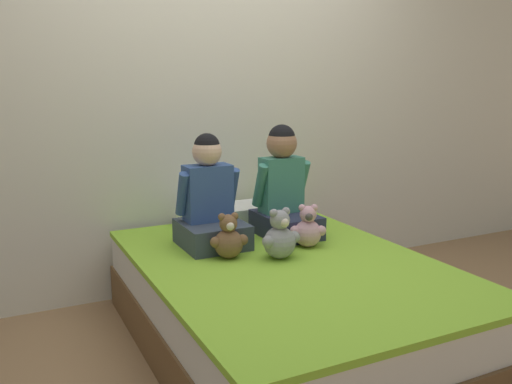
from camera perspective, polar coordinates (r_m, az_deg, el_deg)
ground_plane at (r=2.83m, az=3.18°, el=-15.86°), size 14.00×14.00×0.00m
wall_behind_bed at (r=3.43m, az=-5.11°, el=10.67°), size 8.00×0.06×2.50m
bed at (r=2.74m, az=3.23°, el=-11.74°), size 1.34×1.86×0.45m
child_on_left at (r=2.86m, az=-4.91°, el=-1.19°), size 0.34×0.36×0.59m
child_on_right at (r=3.05m, az=2.90°, el=0.17°), size 0.33×0.39×0.62m
teddy_bear_held_by_left_child at (r=2.67m, az=-2.90°, el=-4.98°), size 0.19×0.14×0.23m
teddy_bear_held_by_right_child at (r=2.86m, az=5.47°, el=-3.89°), size 0.18×0.14×0.23m
teddy_bear_between_children at (r=2.66m, az=2.52°, el=-4.79°), size 0.21×0.16×0.25m
pillow_at_headboard at (r=3.29m, az=-3.25°, el=-2.50°), size 0.54×0.27×0.11m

